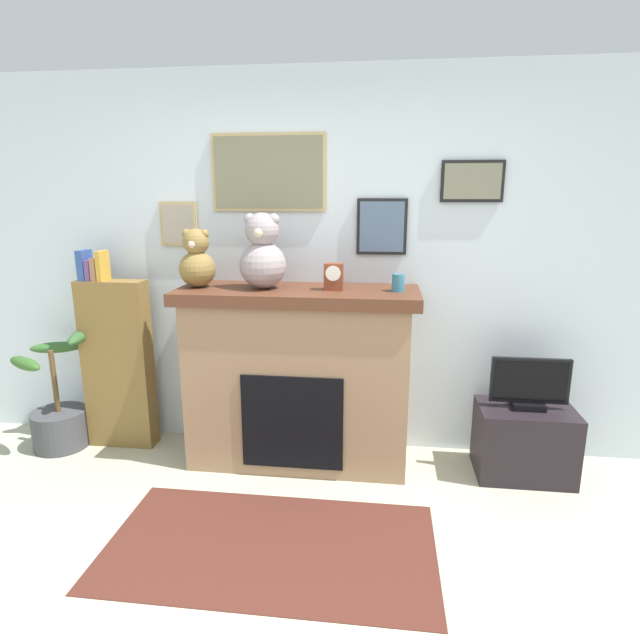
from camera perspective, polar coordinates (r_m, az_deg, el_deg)
name	(u,v)px	position (r m, az deg, el deg)	size (l,w,h in m)	color
back_wall	(315,266)	(3.63, -0.58, 6.00)	(5.20, 0.15, 2.60)	silver
fireplace	(299,376)	(3.49, -2.38, -6.18)	(1.56, 0.59, 1.20)	#937051
bookshelf	(117,361)	(3.97, -21.49, -4.23)	(0.48, 0.16, 1.42)	brown
potted_plant	(59,414)	(4.22, -26.84, -9.27)	(0.56, 0.54, 0.87)	#3F3F44
tv_stand	(524,441)	(3.68, 21.59, -12.36)	(0.60, 0.40, 0.46)	black
television	(530,385)	(3.54, 22.14, -6.70)	(0.48, 0.14, 0.33)	black
area_rug	(270,546)	(2.95, -5.50, -23.57)	(1.71, 0.91, 0.01)	#4D241C
candle_jar	(398,283)	(3.26, 8.63, 4.10)	(0.08, 0.08, 0.11)	teal
mantel_clock	(334,277)	(3.27, 1.53, 4.82)	(0.12, 0.09, 0.17)	brown
teddy_bear_grey	(197,261)	(3.46, -13.43, 6.36)	(0.24, 0.24, 0.38)	olive
teddy_bear_brown	(263,255)	(3.33, -6.35, 7.16)	(0.30, 0.30, 0.48)	gray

